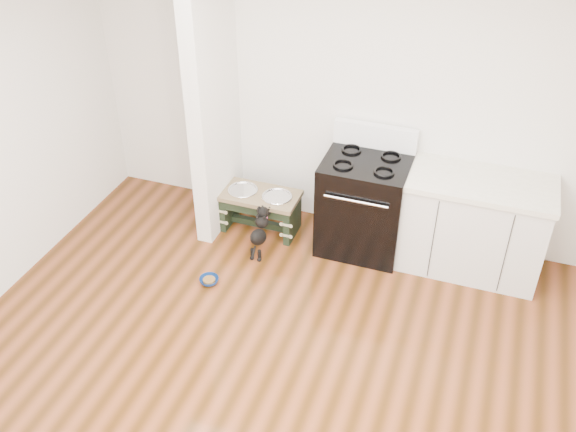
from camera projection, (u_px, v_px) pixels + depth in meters
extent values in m
plane|color=#3E220B|center=(251.00, 413.00, 4.54)|extent=(5.00, 5.00, 0.00)
plane|color=silver|center=(353.00, 96.00, 5.68)|extent=(5.00, 0.00, 5.00)
plane|color=white|center=(232.00, 43.00, 2.98)|extent=(5.00, 5.00, 0.00)
cube|color=silver|center=(213.00, 95.00, 5.69)|extent=(0.15, 0.80, 2.70)
cube|color=black|center=(364.00, 205.00, 5.86)|extent=(0.76, 0.65, 0.92)
cube|color=black|center=(355.00, 229.00, 5.66)|extent=(0.58, 0.02, 0.50)
cylinder|color=silver|center=(356.00, 201.00, 5.44)|extent=(0.56, 0.02, 0.02)
cube|color=white|center=(375.00, 136.00, 5.75)|extent=(0.76, 0.08, 0.22)
torus|color=black|center=(343.00, 164.00, 5.53)|extent=(0.18, 0.18, 0.02)
torus|color=black|center=(384.00, 172.00, 5.43)|extent=(0.18, 0.18, 0.02)
torus|color=black|center=(352.00, 149.00, 5.75)|extent=(0.18, 0.18, 0.02)
torus|color=black|center=(391.00, 156.00, 5.65)|extent=(0.18, 0.18, 0.02)
cube|color=silver|center=(473.00, 227.00, 5.63)|extent=(1.20, 0.60, 0.86)
cube|color=beige|center=(482.00, 183.00, 5.37)|extent=(1.24, 0.64, 0.05)
cube|color=black|center=(462.00, 278.00, 5.65)|extent=(1.20, 0.06, 0.10)
cube|color=black|center=(229.00, 207.00, 6.32)|extent=(0.06, 0.36, 0.37)
cube|color=black|center=(292.00, 220.00, 6.14)|extent=(0.06, 0.36, 0.37)
cube|color=black|center=(254.00, 210.00, 6.03)|extent=(0.60, 0.03, 0.09)
cube|color=black|center=(261.00, 223.00, 6.30)|extent=(0.60, 0.06, 0.06)
cube|color=brown|center=(260.00, 195.00, 6.11)|extent=(0.75, 0.40, 0.04)
cylinder|color=silver|center=(243.00, 192.00, 6.16)|extent=(0.26, 0.26, 0.05)
cylinder|color=silver|center=(277.00, 199.00, 6.07)|extent=(0.26, 0.26, 0.05)
torus|color=silver|center=(243.00, 190.00, 6.15)|extent=(0.29, 0.29, 0.02)
torus|color=silver|center=(277.00, 196.00, 6.05)|extent=(0.29, 0.29, 0.02)
cylinder|color=black|center=(252.00, 254.00, 5.92)|extent=(0.03, 0.03, 0.11)
cylinder|color=black|center=(259.00, 255.00, 5.90)|extent=(0.03, 0.03, 0.11)
sphere|color=black|center=(252.00, 258.00, 5.94)|extent=(0.04, 0.04, 0.04)
sphere|color=black|center=(259.00, 260.00, 5.92)|extent=(0.04, 0.04, 0.04)
ellipsoid|color=black|center=(258.00, 237.00, 5.88)|extent=(0.13, 0.31, 0.27)
sphere|color=black|center=(262.00, 222.00, 5.90)|extent=(0.12, 0.12, 0.12)
sphere|color=black|center=(263.00, 212.00, 5.88)|extent=(0.11, 0.11, 0.11)
sphere|color=black|center=(262.00, 207.00, 5.94)|extent=(0.04, 0.04, 0.04)
sphere|color=black|center=(270.00, 209.00, 5.92)|extent=(0.04, 0.04, 0.04)
cylinder|color=black|center=(254.00, 252.00, 5.84)|extent=(0.02, 0.09, 0.10)
torus|color=#C1385F|center=(263.00, 217.00, 5.89)|extent=(0.10, 0.07, 0.09)
imported|color=navy|center=(209.00, 281.00, 5.66)|extent=(0.21, 0.21, 0.05)
cylinder|color=#523917|center=(209.00, 280.00, 5.66)|extent=(0.11, 0.11, 0.02)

